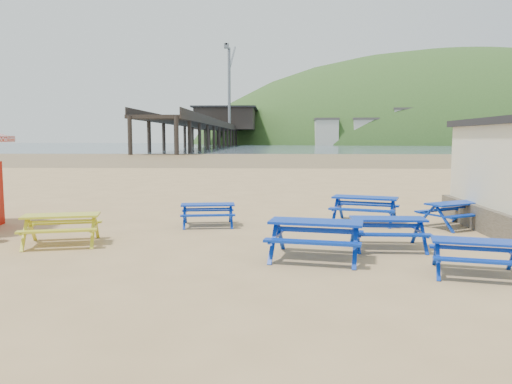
{
  "coord_description": "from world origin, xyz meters",
  "views": [
    {
      "loc": [
        1.18,
        -13.18,
        2.58
      ],
      "look_at": [
        0.62,
        1.5,
        1.0
      ],
      "focal_mm": 35.0,
      "sensor_mm": 36.0,
      "label": 1
    }
  ],
  "objects": [
    {
      "name": "ground",
      "position": [
        0.0,
        0.0,
        0.0
      ],
      "size": [
        400.0,
        400.0,
        0.0
      ],
      "primitive_type": "plane",
      "color": "tan",
      "rests_on": "ground"
    },
    {
      "name": "wet_sand",
      "position": [
        0.0,
        55.0,
        0.0
      ],
      "size": [
        400.0,
        400.0,
        0.0
      ],
      "primitive_type": "plane",
      "color": "olive",
      "rests_on": "ground"
    },
    {
      "name": "sea",
      "position": [
        0.0,
        170.0,
        0.01
      ],
      "size": [
        400.0,
        400.0,
        0.0
      ],
      "primitive_type": "plane",
      "color": "#445561",
      "rests_on": "ground"
    },
    {
      "name": "picnic_table_blue_a",
      "position": [
        -0.8,
        1.36,
        0.33
      ],
      "size": [
        1.72,
        1.46,
        0.66
      ],
      "rotation": [
        0.0,
        0.0,
        0.13
      ],
      "color": "#0A35A5",
      "rests_on": "ground"
    },
    {
      "name": "picnic_table_blue_b",
      "position": [
        3.94,
        2.05,
        0.41
      ],
      "size": [
        2.33,
        2.09,
        0.81
      ],
      "rotation": [
        0.0,
        0.0,
        -0.33
      ],
      "color": "#0A35A5",
      "rests_on": "ground"
    },
    {
      "name": "picnic_table_blue_c",
      "position": [
        6.4,
        1.4,
        0.36
      ],
      "size": [
        2.19,
        2.06,
        0.72
      ],
      "rotation": [
        0.0,
        0.0,
        0.51
      ],
      "color": "#0A35A5",
      "rests_on": "ground"
    },
    {
      "name": "picnic_table_blue_d",
      "position": [
        2.06,
        -2.61,
        0.41
      ],
      "size": [
        2.25,
        1.95,
        0.83
      ],
      "rotation": [
        0.0,
        0.0,
        -0.2
      ],
      "color": "#0A35A5",
      "rests_on": "ground"
    },
    {
      "name": "picnic_table_blue_e",
      "position": [
        4.98,
        -3.8,
        0.34
      ],
      "size": [
        1.86,
        1.63,
        0.67
      ],
      "rotation": [
        0.0,
        0.0,
        -0.24
      ],
      "color": "#0A35A5",
      "rests_on": "ground"
    },
    {
      "name": "picnic_table_blue_f",
      "position": [
        3.84,
        -1.5,
        0.36
      ],
      "size": [
        1.76,
        1.43,
        0.72
      ],
      "rotation": [
        0.0,
        0.0,
        -0.02
      ],
      "color": "#0A35A5",
      "rests_on": "ground"
    },
    {
      "name": "picnic_table_yellow",
      "position": [
        -4.01,
        -1.39,
        0.37
      ],
      "size": [
        2.06,
        1.8,
        0.74
      ],
      "rotation": [
        0.0,
        0.0,
        0.24
      ],
      "color": "gold",
      "rests_on": "ground"
    },
    {
      "name": "pier",
      "position": [
        -17.99,
        178.23,
        5.46
      ],
      "size": [
        24.0,
        220.0,
        39.29
      ],
      "color": "black",
      "rests_on": "ground"
    },
    {
      "name": "headland_town",
      "position": [
        90.0,
        229.68,
        -9.91
      ],
      "size": [
        264.0,
        144.0,
        108.0
      ],
      "color": "#2D4C1E",
      "rests_on": "ground"
    }
  ]
}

